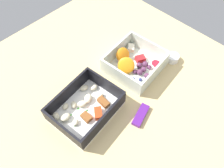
# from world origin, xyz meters

# --- Properties ---
(table_surface) EXTENTS (0.80, 0.80, 0.02)m
(table_surface) POSITION_xyz_m (0.00, 0.00, 0.01)
(table_surface) COLOR tan
(table_surface) RESTS_ON ground
(pasta_container) EXTENTS (0.19, 0.16, 0.06)m
(pasta_container) POSITION_xyz_m (0.10, 0.02, 0.04)
(pasta_container) COLOR white
(pasta_container) RESTS_ON table_surface
(fruit_bowl) EXTENTS (0.17, 0.16, 0.06)m
(fruit_bowl) POSITION_xyz_m (-0.11, 0.01, 0.04)
(fruit_bowl) COLOR silver
(fruit_bowl) RESTS_ON table_surface
(candy_bar) EXTENTS (0.07, 0.04, 0.01)m
(candy_bar) POSITION_xyz_m (0.01, 0.14, 0.03)
(candy_bar) COLOR #51197A
(candy_bar) RESTS_ON table_surface
(paper_cup_liner) EXTENTS (0.04, 0.04, 0.02)m
(paper_cup_liner) POSITION_xyz_m (-0.22, 0.08, 0.03)
(paper_cup_liner) COLOR white
(paper_cup_liner) RESTS_ON table_surface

